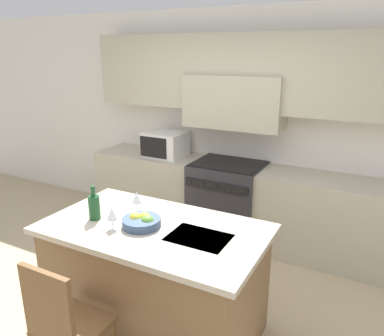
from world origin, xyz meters
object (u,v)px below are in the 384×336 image
Objects in this scene: range_stove at (227,200)px; wine_glass_far at (137,198)px; wine_bottle at (94,207)px; fruit_bowl at (142,221)px; microwave at (165,144)px; wine_glass_near at (112,214)px; island_chair at (64,323)px.

range_stove is 5.32× the size of wine_glass_far.
fruit_bowl is (0.41, 0.07, -0.07)m from wine_bottle.
microwave reaches higher than wine_glass_far.
wine_glass_near reaches higher than range_stove.
wine_bottle is 0.25m from wine_glass_near.
fruit_bowl reaches higher than range_stove.
wine_glass_near is at bearing -69.18° from microwave.
fruit_bowl is (0.19, -0.20, -0.08)m from wine_glass_far.
range_stove is 0.96× the size of island_chair.
wine_glass_far is (-0.09, 0.95, 0.50)m from island_chair.
wine_bottle is (-0.31, 0.68, 0.48)m from island_chair.
wine_glass_far is (0.21, 0.27, 0.02)m from wine_bottle.
wine_glass_far is at bearing 133.01° from fruit_bowl.
wine_bottle reaches higher than fruit_bowl.
microwave is at bearing 113.98° from wine_glass_far.
range_stove is 3.23× the size of fruit_bowl.
fruit_bowl is (0.92, -1.83, -0.10)m from microwave.
wine_bottle is at bearing 162.78° from wine_glass_near.
island_chair is 3.38× the size of fruit_bowl.
microwave is 1.78m from wine_glass_far.
island_chair is 5.57× the size of wine_glass_far.
wine_glass_near is (-0.07, 0.61, 0.50)m from island_chair.
wine_glass_far is at bearing -95.30° from range_stove.
island_chair reaches higher than range_stove.
wine_glass_near reaches higher than fruit_bowl.
range_stove is at bearing 91.32° from fruit_bowl.
range_stove is at bearing -1.22° from microwave.
wine_glass_far is at bearing 95.59° from island_chair.
fruit_bowl is at bearing -88.68° from range_stove.
range_stove is 2.56m from island_chair.
wine_glass_near is 1.00× the size of wine_glass_far.
wine_bottle is 1.55× the size of wine_glass_far.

